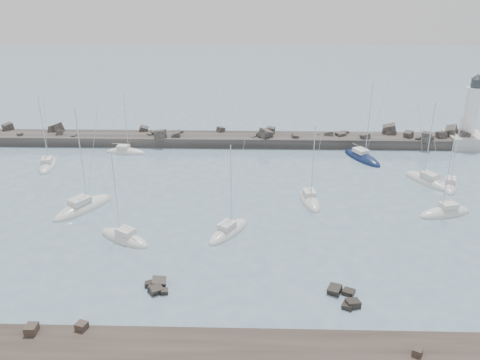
{
  "coord_description": "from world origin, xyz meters",
  "views": [
    {
      "loc": [
        5.53,
        -49.72,
        28.9
      ],
      "look_at": [
        3.89,
        12.0,
        3.12
      ],
      "focal_mm": 35.0,
      "sensor_mm": 36.0,
      "label": 1
    }
  ],
  "objects_px": {
    "sailboat_1": "(48,165)",
    "sailboat_3": "(83,208)",
    "sailboat_9": "(445,213)",
    "sailboat_12": "(449,186)",
    "sailboat_5": "(124,239)",
    "sailboat_4": "(126,152)",
    "lighthouse": "(467,130)",
    "sailboat_8": "(362,158)",
    "sailboat_6": "(309,200)",
    "sailboat_10": "(427,181)",
    "sailboat_7": "(228,232)"
  },
  "relations": [
    {
      "from": "sailboat_1",
      "to": "sailboat_4",
      "type": "bearing_deg",
      "value": 31.7
    },
    {
      "from": "sailboat_9",
      "to": "sailboat_10",
      "type": "xyz_separation_m",
      "value": [
        1.38,
        11.31,
        -0.0
      ]
    },
    {
      "from": "sailboat_1",
      "to": "lighthouse",
      "type": "bearing_deg",
      "value": 9.76
    },
    {
      "from": "sailboat_3",
      "to": "sailboat_6",
      "type": "distance_m",
      "value": 32.03
    },
    {
      "from": "sailboat_6",
      "to": "sailboat_8",
      "type": "distance_m",
      "value": 21.44
    },
    {
      "from": "sailboat_1",
      "to": "sailboat_12",
      "type": "distance_m",
      "value": 66.31
    },
    {
      "from": "sailboat_10",
      "to": "sailboat_12",
      "type": "xyz_separation_m",
      "value": [
        2.99,
        -1.59,
        -0.0
      ]
    },
    {
      "from": "sailboat_1",
      "to": "sailboat_9",
      "type": "xyz_separation_m",
      "value": [
        61.56,
        -16.81,
        0.01
      ]
    },
    {
      "from": "sailboat_8",
      "to": "sailboat_1",
      "type": "bearing_deg",
      "value": -174.71
    },
    {
      "from": "lighthouse",
      "to": "sailboat_4",
      "type": "relative_size",
      "value": 1.2
    },
    {
      "from": "sailboat_3",
      "to": "sailboat_8",
      "type": "distance_m",
      "value": 48.34
    },
    {
      "from": "lighthouse",
      "to": "sailboat_9",
      "type": "distance_m",
      "value": 33.7
    },
    {
      "from": "sailboat_9",
      "to": "sailboat_3",
      "type": "bearing_deg",
      "value": 179.59
    },
    {
      "from": "sailboat_9",
      "to": "sailboat_10",
      "type": "bearing_deg",
      "value": 83.05
    },
    {
      "from": "lighthouse",
      "to": "sailboat_8",
      "type": "bearing_deg",
      "value": -159.49
    },
    {
      "from": "sailboat_8",
      "to": "sailboat_3",
      "type": "bearing_deg",
      "value": -153.52
    },
    {
      "from": "lighthouse",
      "to": "sailboat_6",
      "type": "relative_size",
      "value": 1.18
    },
    {
      "from": "sailboat_3",
      "to": "sailboat_5",
      "type": "xyz_separation_m",
      "value": [
        7.86,
        -8.27,
        -0.01
      ]
    },
    {
      "from": "sailboat_5",
      "to": "sailboat_12",
      "type": "relative_size",
      "value": 1.05
    },
    {
      "from": "sailboat_7",
      "to": "sailboat_10",
      "type": "xyz_separation_m",
      "value": [
        30.62,
        17.21,
        0.01
      ]
    },
    {
      "from": "sailboat_4",
      "to": "sailboat_9",
      "type": "xyz_separation_m",
      "value": [
        49.92,
        -24.0,
        0.02
      ]
    },
    {
      "from": "lighthouse",
      "to": "sailboat_12",
      "type": "bearing_deg",
      "value": -117.81
    },
    {
      "from": "lighthouse",
      "to": "sailboat_1",
      "type": "height_order",
      "value": "lighthouse"
    },
    {
      "from": "lighthouse",
      "to": "sailboat_3",
      "type": "height_order",
      "value": "sailboat_3"
    },
    {
      "from": "sailboat_5",
      "to": "sailboat_4",
      "type": "bearing_deg",
      "value": 103.97
    },
    {
      "from": "lighthouse",
      "to": "sailboat_9",
      "type": "relative_size",
      "value": 1.16
    },
    {
      "from": "lighthouse",
      "to": "sailboat_8",
      "type": "distance_m",
      "value": 23.28
    },
    {
      "from": "sailboat_9",
      "to": "sailboat_12",
      "type": "xyz_separation_m",
      "value": [
        4.37,
        9.72,
        -0.01
      ]
    },
    {
      "from": "sailboat_3",
      "to": "sailboat_9",
      "type": "height_order",
      "value": "sailboat_3"
    },
    {
      "from": "sailboat_3",
      "to": "sailboat_10",
      "type": "height_order",
      "value": "sailboat_3"
    },
    {
      "from": "sailboat_4",
      "to": "sailboat_8",
      "type": "distance_m",
      "value": 43.4
    },
    {
      "from": "sailboat_10",
      "to": "sailboat_12",
      "type": "distance_m",
      "value": 3.39
    },
    {
      "from": "sailboat_5",
      "to": "sailboat_8",
      "type": "distance_m",
      "value": 46.29
    },
    {
      "from": "sailboat_3",
      "to": "sailboat_8",
      "type": "height_order",
      "value": "sailboat_3"
    },
    {
      "from": "sailboat_4",
      "to": "sailboat_10",
      "type": "xyz_separation_m",
      "value": [
        51.29,
        -12.69,
        0.01
      ]
    },
    {
      "from": "sailboat_1",
      "to": "sailboat_12",
      "type": "xyz_separation_m",
      "value": [
        65.93,
        -7.09,
        0.0
      ]
    },
    {
      "from": "sailboat_1",
      "to": "sailboat_3",
      "type": "distance_m",
      "value": 20.2
    },
    {
      "from": "sailboat_8",
      "to": "sailboat_12",
      "type": "bearing_deg",
      "value": -48.08
    },
    {
      "from": "sailboat_5",
      "to": "sailboat_9",
      "type": "distance_m",
      "value": 42.71
    },
    {
      "from": "sailboat_10",
      "to": "sailboat_4",
      "type": "bearing_deg",
      "value": 166.11
    },
    {
      "from": "sailboat_6",
      "to": "sailboat_12",
      "type": "bearing_deg",
      "value": 14.94
    },
    {
      "from": "sailboat_1",
      "to": "sailboat_7",
      "type": "height_order",
      "value": "sailboat_1"
    },
    {
      "from": "sailboat_12",
      "to": "sailboat_4",
      "type": "bearing_deg",
      "value": 165.26
    },
    {
      "from": "sailboat_4",
      "to": "sailboat_12",
      "type": "xyz_separation_m",
      "value": [
        54.29,
        -14.28,
        0.01
      ]
    },
    {
      "from": "sailboat_3",
      "to": "sailboat_9",
      "type": "bearing_deg",
      "value": -0.41
    },
    {
      "from": "sailboat_4",
      "to": "sailboat_12",
      "type": "bearing_deg",
      "value": -14.74
    },
    {
      "from": "sailboat_7",
      "to": "sailboat_12",
      "type": "bearing_deg",
      "value": 24.91
    },
    {
      "from": "sailboat_6",
      "to": "sailboat_3",
      "type": "bearing_deg",
      "value": -173.91
    },
    {
      "from": "sailboat_4",
      "to": "sailboat_7",
      "type": "xyz_separation_m",
      "value": [
        20.67,
        -29.89,
        0.01
      ]
    },
    {
      "from": "sailboat_8",
      "to": "sailboat_9",
      "type": "xyz_separation_m",
      "value": [
        6.57,
        -21.9,
        0.01
      ]
    }
  ]
}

